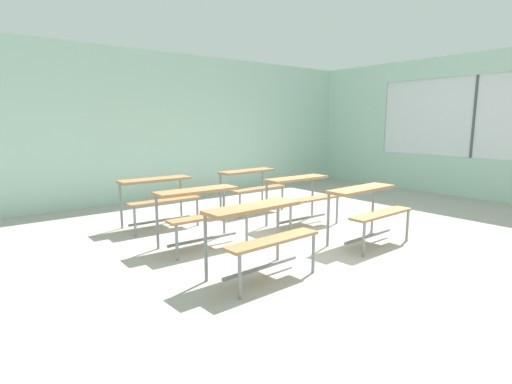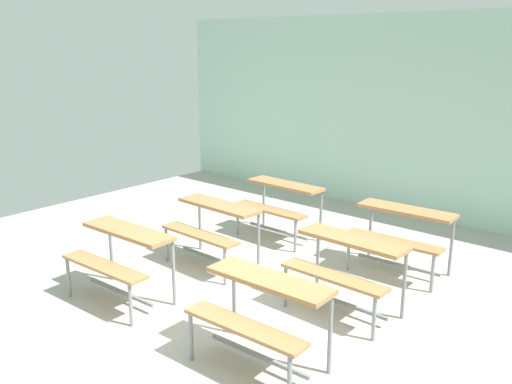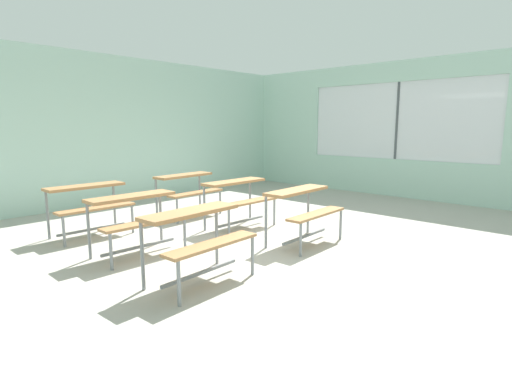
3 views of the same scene
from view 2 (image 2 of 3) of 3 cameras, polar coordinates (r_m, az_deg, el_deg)
ground at (r=5.18m, az=-2.89°, el=-14.79°), size 10.00×9.00×0.05m
wall_back at (r=8.40m, az=18.75°, el=7.15°), size 10.00×0.12×3.00m
desk_bench_r0c0 at (r=5.72m, az=-13.93°, el=-5.74°), size 1.12×0.63×0.74m
desk_bench_r0c1 at (r=4.46m, az=0.51°, el=-11.43°), size 1.12×0.63×0.74m
desk_bench_r1c0 at (r=6.44m, az=-4.54°, el=-2.93°), size 1.11×0.62×0.74m
desk_bench_r1c1 at (r=5.39m, az=9.34°, el=-6.80°), size 1.11×0.61×0.74m
desk_bench_r2c0 at (r=7.35m, az=2.50°, el=-0.58°), size 1.11×0.61×0.74m
desk_bench_r2c1 at (r=6.44m, az=14.91°, el=-3.41°), size 1.13×0.64×0.74m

